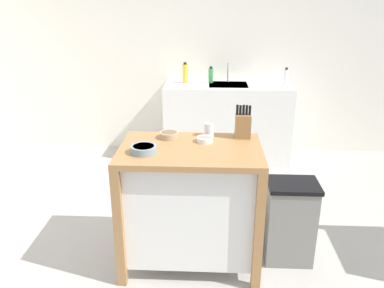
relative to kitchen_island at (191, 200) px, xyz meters
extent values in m
plane|color=#ADA8A0|center=(0.01, -0.14, -0.51)|extent=(6.54, 6.54, 0.00)
cube|color=silver|center=(0.01, 2.35, 0.79)|extent=(5.54, 0.10, 2.60)
cube|color=#9E7042|center=(0.00, 0.00, 0.38)|extent=(0.97, 0.64, 0.04)
cube|color=silver|center=(0.00, 0.00, -0.02)|extent=(0.87, 0.54, 0.76)
cube|color=#9E7042|center=(-0.45, -0.29, -0.07)|extent=(0.06, 0.06, 0.86)
cube|color=#9E7042|center=(0.45, -0.29, -0.07)|extent=(0.06, 0.06, 0.86)
cube|color=#9E7042|center=(-0.45, 0.29, -0.07)|extent=(0.06, 0.06, 0.86)
cube|color=#9E7042|center=(0.45, 0.29, -0.07)|extent=(0.06, 0.06, 0.86)
cube|color=olive|center=(0.36, 0.22, 0.48)|extent=(0.11, 0.09, 0.17)
cylinder|color=black|center=(0.32, 0.22, 0.60)|extent=(0.02, 0.02, 0.07)
cylinder|color=black|center=(0.34, 0.22, 0.60)|extent=(0.02, 0.02, 0.07)
cylinder|color=black|center=(0.36, 0.22, 0.60)|extent=(0.02, 0.02, 0.07)
cylinder|color=black|center=(0.38, 0.22, 0.60)|extent=(0.02, 0.02, 0.07)
cylinder|color=black|center=(0.41, 0.22, 0.60)|extent=(0.02, 0.02, 0.07)
cylinder|color=gray|center=(-0.30, -0.11, 0.42)|extent=(0.17, 0.17, 0.05)
cylinder|color=#49555B|center=(-0.30, -0.11, 0.44)|extent=(0.14, 0.14, 0.01)
cylinder|color=tan|center=(-0.16, 0.18, 0.42)|extent=(0.14, 0.14, 0.04)
cylinder|color=brown|center=(-0.16, 0.18, 0.44)|extent=(0.11, 0.11, 0.01)
cylinder|color=silver|center=(0.09, 0.11, 0.42)|extent=(0.11, 0.11, 0.03)
cylinder|color=gray|center=(0.09, 0.11, 0.43)|extent=(0.09, 0.09, 0.01)
cylinder|color=silver|center=(0.12, 0.24, 0.45)|extent=(0.07, 0.07, 0.10)
cube|color=slate|center=(0.72, 0.05, -0.21)|extent=(0.34, 0.26, 0.60)
cube|color=black|center=(0.72, 0.05, 0.11)|extent=(0.36, 0.28, 0.03)
cube|color=silver|center=(0.33, 2.00, -0.05)|extent=(1.45, 0.60, 0.91)
cube|color=silver|center=(0.33, 1.98, 0.39)|extent=(0.44, 0.36, 0.03)
cylinder|color=#B7BCC1|center=(0.33, 2.14, 0.52)|extent=(0.02, 0.02, 0.22)
cylinder|color=yellow|center=(-0.17, 2.04, 0.52)|extent=(0.06, 0.06, 0.21)
cylinder|color=black|center=(-0.17, 2.04, 0.64)|extent=(0.04, 0.04, 0.02)
cylinder|color=white|center=(0.97, 1.95, 0.50)|extent=(0.05, 0.05, 0.18)
cylinder|color=black|center=(0.97, 1.95, 0.60)|extent=(0.03, 0.03, 0.02)
cylinder|color=green|center=(0.13, 2.07, 0.49)|extent=(0.06, 0.06, 0.16)
cylinder|color=black|center=(0.13, 2.07, 0.59)|extent=(0.03, 0.03, 0.02)
camera|label=1|loc=(0.13, -2.45, 1.35)|focal=36.56mm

